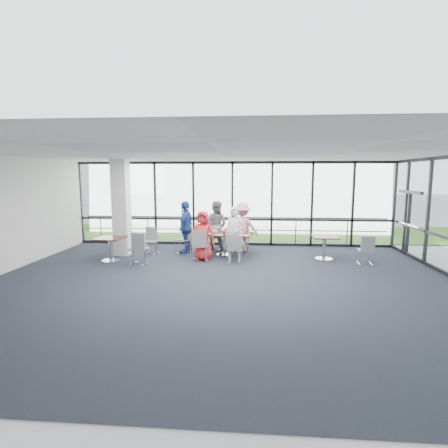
# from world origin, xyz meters

# --- Properties ---
(floor) EXTENTS (12.00, 10.00, 0.02)m
(floor) POSITION_xyz_m (0.00, 0.00, -0.01)
(floor) COLOR #1F2531
(floor) RESTS_ON ground
(ceiling) EXTENTS (12.00, 10.00, 0.04)m
(ceiling) POSITION_xyz_m (0.00, 0.00, 3.20)
(ceiling) COLOR white
(ceiling) RESTS_ON ground
(wall_front) EXTENTS (12.00, 0.10, 3.20)m
(wall_front) POSITION_xyz_m (0.00, -5.00, 1.60)
(wall_front) COLOR silver
(wall_front) RESTS_ON ground
(curtain_wall_back) EXTENTS (12.00, 0.10, 3.20)m
(curtain_wall_back) POSITION_xyz_m (0.00, 5.00, 1.60)
(curtain_wall_back) COLOR white
(curtain_wall_back) RESTS_ON ground
(exit_door) EXTENTS (0.12, 1.60, 2.10)m
(exit_door) POSITION_xyz_m (6.00, 3.75, 1.05)
(exit_door) COLOR black
(exit_door) RESTS_ON ground
(structural_column) EXTENTS (0.50, 0.50, 3.20)m
(structural_column) POSITION_xyz_m (-3.60, 3.00, 1.60)
(structural_column) COLOR white
(structural_column) RESTS_ON ground
(apron) EXTENTS (80.00, 70.00, 0.02)m
(apron) POSITION_xyz_m (0.00, 10.00, -0.02)
(apron) COLOR gray
(apron) RESTS_ON ground
(grass_strip) EXTENTS (80.00, 5.00, 0.01)m
(grass_strip) POSITION_xyz_m (0.00, 8.00, 0.01)
(grass_strip) COLOR #285621
(grass_strip) RESTS_ON ground
(hangar_main) EXTENTS (24.00, 10.00, 6.00)m
(hangar_main) POSITION_xyz_m (4.00, 32.00, 3.00)
(hangar_main) COLOR silver
(hangar_main) RESTS_ON ground
(hangar_aux) EXTENTS (10.00, 6.00, 4.00)m
(hangar_aux) POSITION_xyz_m (-18.00, 28.00, 2.00)
(hangar_aux) COLOR silver
(hangar_aux) RESTS_ON ground
(guard_rail) EXTENTS (12.00, 0.06, 0.06)m
(guard_rail) POSITION_xyz_m (0.00, 5.60, 0.50)
(guard_rail) COLOR #2D2D33
(guard_rail) RESTS_ON ground
(main_table) EXTENTS (2.02, 1.31, 0.75)m
(main_table) POSITION_xyz_m (-0.15, 3.20, 0.62)
(main_table) COLOR #3D0C0B
(main_table) RESTS_ON ground
(side_table_left) EXTENTS (0.90, 0.90, 0.75)m
(side_table_left) POSITION_xyz_m (-3.65, 2.08, 0.63)
(side_table_left) COLOR #3D0C0B
(side_table_left) RESTS_ON ground
(side_table_right) EXTENTS (0.80, 0.80, 0.75)m
(side_table_right) POSITION_xyz_m (3.07, 2.84, 0.61)
(side_table_right) COLOR #3D0C0B
(side_table_right) RESTS_ON ground
(diner_near_left) EXTENTS (0.82, 0.58, 1.57)m
(diner_near_left) POSITION_xyz_m (-0.78, 2.45, 0.79)
(diner_near_left) COLOR red
(diner_near_left) RESTS_ON ground
(diner_near_right) EXTENTS (0.65, 0.49, 1.73)m
(diner_near_right) POSITION_xyz_m (0.24, 2.29, 0.86)
(diner_near_right) COLOR silver
(diner_near_right) RESTS_ON ground
(diner_far_left) EXTENTS (0.98, 0.78, 1.76)m
(diner_far_left) POSITION_xyz_m (-0.54, 4.13, 0.88)
(diner_far_left) COLOR slate
(diner_far_left) RESTS_ON ground
(diner_far_right) EXTENTS (1.12, 0.60, 1.71)m
(diner_far_right) POSITION_xyz_m (0.42, 3.93, 0.86)
(diner_far_right) COLOR pink
(diner_far_right) RESTS_ON ground
(diner_end) EXTENTS (0.75, 1.14, 1.81)m
(diner_end) POSITION_xyz_m (-1.50, 3.40, 0.90)
(diner_end) COLOR navy
(diner_end) RESTS_ON ground
(chair_main_nl) EXTENTS (0.52, 0.52, 0.97)m
(chair_main_nl) POSITION_xyz_m (-0.84, 2.38, 0.48)
(chair_main_nl) COLOR slate
(chair_main_nl) RESTS_ON ground
(chair_main_nr) EXTENTS (0.43, 0.43, 0.84)m
(chair_main_nr) POSITION_xyz_m (0.23, 2.20, 0.42)
(chair_main_nr) COLOR slate
(chair_main_nr) RESTS_ON ground
(chair_main_fl) EXTENTS (0.58, 0.58, 0.91)m
(chair_main_fl) POSITION_xyz_m (-0.54, 4.15, 0.45)
(chair_main_fl) COLOR slate
(chair_main_fl) RESTS_ON ground
(chair_main_fr) EXTENTS (0.50, 0.50, 0.97)m
(chair_main_fr) POSITION_xyz_m (0.41, 4.01, 0.49)
(chair_main_fr) COLOR slate
(chair_main_fr) RESTS_ON ground
(chair_main_end) EXTENTS (0.52, 0.52, 0.94)m
(chair_main_end) POSITION_xyz_m (-1.60, 3.45, 0.47)
(chair_main_end) COLOR slate
(chair_main_end) RESTS_ON ground
(chair_spare_la) EXTENTS (0.57, 0.57, 0.96)m
(chair_spare_la) POSITION_xyz_m (-2.63, 1.74, 0.48)
(chair_spare_la) COLOR slate
(chair_spare_la) RESTS_ON ground
(chair_spare_lb) EXTENTS (0.49, 0.49, 0.88)m
(chair_spare_lb) POSITION_xyz_m (-2.68, 3.18, 0.44)
(chair_spare_lb) COLOR slate
(chair_spare_lb) RESTS_ON ground
(chair_spare_r) EXTENTS (0.44, 0.44, 0.85)m
(chair_spare_r) POSITION_xyz_m (4.18, 2.33, 0.43)
(chair_spare_r) COLOR slate
(chair_spare_r) RESTS_ON ground
(plate_nl) EXTENTS (0.27, 0.27, 0.01)m
(plate_nl) POSITION_xyz_m (-0.71, 3.00, 0.76)
(plate_nl) COLOR white
(plate_nl) RESTS_ON main_table
(plate_nr) EXTENTS (0.26, 0.26, 0.01)m
(plate_nr) POSITION_xyz_m (0.34, 2.83, 0.76)
(plate_nr) COLOR white
(plate_nr) RESTS_ON main_table
(plate_fl) EXTENTS (0.25, 0.25, 0.01)m
(plate_fl) POSITION_xyz_m (-0.52, 3.63, 0.76)
(plate_fl) COLOR white
(plate_fl) RESTS_ON main_table
(plate_fr) EXTENTS (0.27, 0.27, 0.01)m
(plate_fr) POSITION_xyz_m (0.34, 3.48, 0.76)
(plate_fr) COLOR white
(plate_fr) RESTS_ON main_table
(plate_end) EXTENTS (0.24, 0.24, 0.01)m
(plate_end) POSITION_xyz_m (-0.95, 3.30, 0.76)
(plate_end) COLOR white
(plate_end) RESTS_ON main_table
(tumbler_a) EXTENTS (0.07, 0.07, 0.14)m
(tumbler_a) POSITION_xyz_m (-0.36, 3.05, 0.82)
(tumbler_a) COLOR white
(tumbler_a) RESTS_ON main_table
(tumbler_b) EXTENTS (0.07, 0.07, 0.13)m
(tumbler_b) POSITION_xyz_m (0.06, 2.95, 0.82)
(tumbler_b) COLOR white
(tumbler_b) RESTS_ON main_table
(tumbler_c) EXTENTS (0.08, 0.08, 0.15)m
(tumbler_c) POSITION_xyz_m (-0.07, 3.48, 0.83)
(tumbler_c) COLOR white
(tumbler_c) RESTS_ON main_table
(tumbler_d) EXTENTS (0.06, 0.06, 0.13)m
(tumbler_d) POSITION_xyz_m (-0.79, 3.21, 0.81)
(tumbler_d) COLOR white
(tumbler_d) RESTS_ON main_table
(menu_a) EXTENTS (0.33, 0.29, 0.00)m
(menu_a) POSITION_xyz_m (-0.32, 2.78, 0.75)
(menu_a) COLOR silver
(menu_a) RESTS_ON main_table
(menu_b) EXTENTS (0.35, 0.32, 0.00)m
(menu_b) POSITION_xyz_m (0.55, 2.81, 0.75)
(menu_b) COLOR silver
(menu_b) RESTS_ON main_table
(menu_c) EXTENTS (0.38, 0.33, 0.00)m
(menu_c) POSITION_xyz_m (0.07, 3.57, 0.75)
(menu_c) COLOR silver
(menu_c) RESTS_ON main_table
(condiment_caddy) EXTENTS (0.10, 0.07, 0.04)m
(condiment_caddy) POSITION_xyz_m (-0.14, 3.22, 0.77)
(condiment_caddy) COLOR black
(condiment_caddy) RESTS_ON main_table
(ketchup_bottle) EXTENTS (0.06, 0.06, 0.18)m
(ketchup_bottle) POSITION_xyz_m (-0.12, 3.19, 0.84)
(ketchup_bottle) COLOR #B12C14
(ketchup_bottle) RESTS_ON main_table
(green_bottle) EXTENTS (0.05, 0.05, 0.20)m
(green_bottle) POSITION_xyz_m (-0.07, 3.26, 0.85)
(green_bottle) COLOR #297A37
(green_bottle) RESTS_ON main_table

